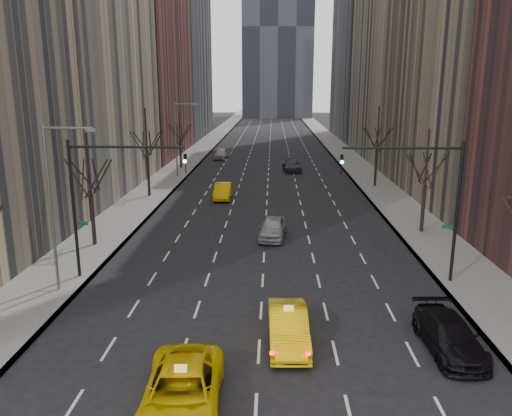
# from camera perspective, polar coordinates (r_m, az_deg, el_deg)

# --- Properties ---
(ground) EXTENTS (400.00, 400.00, 0.00)m
(ground) POSITION_cam_1_polar(r_m,az_deg,el_deg) (18.81, -0.03, -22.13)
(ground) COLOR black
(ground) RESTS_ON ground
(sidewalk_left) EXTENTS (4.50, 320.00, 0.15)m
(sidewalk_left) POSITION_cam_1_polar(r_m,az_deg,el_deg) (86.87, -6.60, 6.47)
(sidewalk_left) COLOR slate
(sidewalk_left) RESTS_ON ground
(sidewalk_right) EXTENTS (4.50, 320.00, 0.15)m
(sidewalk_right) POSITION_cam_1_polar(r_m,az_deg,el_deg) (86.72, 9.73, 6.35)
(sidewalk_right) COLOR slate
(sidewalk_right) RESTS_ON ground
(bld_left_far) EXTENTS (14.00, 28.00, 44.00)m
(bld_left_far) POSITION_cam_1_polar(r_m,az_deg,el_deg) (84.86, -14.08, 20.84)
(bld_left_far) COLOR brown
(bld_left_far) RESTS_ON ground
(tree_lw_b) EXTENTS (3.36, 3.50, 7.82)m
(tree_lw_b) POSITION_cam_1_polar(r_m,az_deg,el_deg) (36.25, -18.34, 1.45)
(tree_lw_b) COLOR black
(tree_lw_b) RESTS_ON ground
(tree_lw_c) EXTENTS (3.36, 3.50, 8.74)m
(tree_lw_c) POSITION_cam_1_polar(r_m,az_deg,el_deg) (51.27, -12.30, 5.64)
(tree_lw_c) COLOR black
(tree_lw_c) RESTS_ON ground
(tree_lw_d) EXTENTS (3.36, 3.50, 7.36)m
(tree_lw_d) POSITION_cam_1_polar(r_m,az_deg,el_deg) (68.79, -8.66, 7.41)
(tree_lw_d) COLOR black
(tree_lw_d) RESTS_ON ground
(tree_rw_b) EXTENTS (3.36, 3.50, 7.82)m
(tree_rw_b) POSITION_cam_1_polar(r_m,az_deg,el_deg) (39.64, 18.73, 2.43)
(tree_rw_b) COLOR black
(tree_rw_b) RESTS_ON ground
(tree_rw_c) EXTENTS (3.36, 3.50, 8.74)m
(tree_rw_c) POSITION_cam_1_polar(r_m,az_deg,el_deg) (56.84, 13.64, 6.35)
(tree_rw_c) COLOR black
(tree_rw_c) RESTS_ON ground
(traffic_mast_left) EXTENTS (6.69, 0.39, 8.00)m
(traffic_mast_left) POSITION_cam_1_polar(r_m,az_deg,el_deg) (29.40, -17.25, 2.29)
(traffic_mast_left) COLOR black
(traffic_mast_left) RESTS_ON ground
(traffic_mast_right) EXTENTS (6.69, 0.39, 8.00)m
(traffic_mast_right) POSITION_cam_1_polar(r_m,az_deg,el_deg) (29.08, 19.07, 2.03)
(traffic_mast_right) COLOR black
(traffic_mast_right) RESTS_ON ground
(streetlight_near) EXTENTS (2.83, 0.22, 9.00)m
(streetlight_near) POSITION_cam_1_polar(r_m,az_deg,el_deg) (28.19, -21.90, 1.71)
(streetlight_near) COLOR slate
(streetlight_near) RESTS_ON ground
(streetlight_far) EXTENTS (2.83, 0.22, 9.00)m
(streetlight_far) POSITION_cam_1_polar(r_m,az_deg,el_deg) (61.52, -8.84, 8.59)
(streetlight_far) COLOR slate
(streetlight_far) RESTS_ON ground
(taxi_suv) EXTENTS (2.97, 5.92, 1.61)m
(taxi_suv) POSITION_cam_1_polar(r_m,az_deg,el_deg) (18.43, -8.47, -20.10)
(taxi_suv) COLOR #E7BF04
(taxi_suv) RESTS_ON ground
(taxi_sedan) EXTENTS (1.81, 4.82, 1.57)m
(taxi_sedan) POSITION_cam_1_polar(r_m,az_deg,el_deg) (22.43, 3.71, -13.43)
(taxi_sedan) COLOR #FFC205
(taxi_sedan) RESTS_ON ground
(silver_sedan_ahead) EXTENTS (2.30, 4.74, 1.56)m
(silver_sedan_ahead) POSITION_cam_1_polar(r_m,az_deg,el_deg) (37.04, 1.93, -2.28)
(silver_sedan_ahead) COLOR #9A9CA1
(silver_sedan_ahead) RESTS_ON ground
(parked_suv_black) EXTENTS (2.25, 5.06, 1.44)m
(parked_suv_black) POSITION_cam_1_polar(r_m,az_deg,el_deg) (23.39, 21.21, -13.39)
(parked_suv_black) COLOR black
(parked_suv_black) RESTS_ON ground
(far_taxi) EXTENTS (1.69, 4.70, 1.54)m
(far_taxi) POSITION_cam_1_polar(r_m,az_deg,el_deg) (50.05, -3.80, 1.94)
(far_taxi) COLOR #F3B505
(far_taxi) RESTS_ON ground
(far_suv_grey) EXTENTS (2.65, 5.60, 1.58)m
(far_suv_grey) POSITION_cam_1_polar(r_m,az_deg,el_deg) (66.53, 4.12, 4.91)
(far_suv_grey) COLOR #303136
(far_suv_grey) RESTS_ON ground
(far_car_white) EXTENTS (2.22, 4.83, 1.60)m
(far_car_white) POSITION_cam_1_polar(r_m,az_deg,el_deg) (77.82, -3.97, 6.22)
(far_car_white) COLOR #BCBCBC
(far_car_white) RESTS_ON ground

